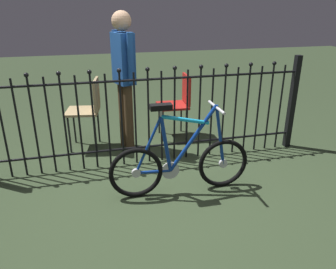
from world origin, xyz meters
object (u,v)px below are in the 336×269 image
at_px(chair_red, 178,100).
at_px(person_visitor, 124,70).
at_px(chair_tan, 89,106).
at_px(bicycle, 181,162).

distance_m(chair_red, person_visitor, 0.92).
bearing_deg(chair_red, chair_tan, -175.53).
bearing_deg(chair_tan, bicycle, -58.65).
bearing_deg(bicycle, chair_red, 74.96).
height_order(chair_red, person_visitor, person_visitor).
distance_m(chair_red, chair_tan, 1.21).
bearing_deg(chair_tan, chair_red, 4.47).
bearing_deg(bicycle, person_visitor, 106.70).
relative_size(chair_red, person_visitor, 0.51).
distance_m(bicycle, chair_red, 1.50).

